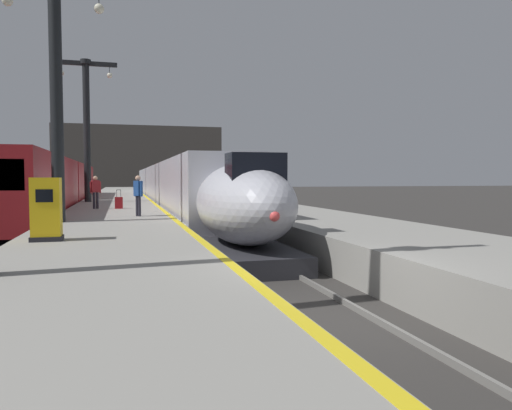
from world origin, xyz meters
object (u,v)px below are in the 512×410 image
at_px(station_column_mid, 56,75).
at_px(rolling_suitcase, 119,203).
at_px(ticket_machine_yellow, 46,212).
at_px(station_column_far, 87,117).
at_px(passenger_near_edge, 96,190).
at_px(regional_train_adjacent, 57,185).
at_px(passenger_mid_platform, 138,192).
at_px(highspeed_train_main, 170,186).

distance_m(station_column_mid, rolling_suitcase, 9.21).
bearing_deg(ticket_machine_yellow, rolling_suitcase, 82.67).
bearing_deg(rolling_suitcase, ticket_machine_yellow, -97.33).
height_order(station_column_far, passenger_near_edge, station_column_far).
bearing_deg(rolling_suitcase, passenger_near_edge, 168.90).
bearing_deg(regional_train_adjacent, passenger_mid_platform, -72.32).
bearing_deg(ticket_machine_yellow, station_column_mid, 93.63).
relative_size(passenger_near_edge, rolling_suitcase, 1.72).
xyz_separation_m(station_column_mid, station_column_far, (0.00, 15.63, 0.38)).
height_order(highspeed_train_main, rolling_suitcase, highspeed_train_main).
distance_m(passenger_near_edge, ticket_machine_yellow, 13.26).
bearing_deg(passenger_near_edge, rolling_suitcase, -11.10).
bearing_deg(station_column_mid, rolling_suitcase, 74.92).
relative_size(highspeed_train_main, passenger_near_edge, 33.61).
xyz_separation_m(regional_train_adjacent, station_column_far, (2.20, -2.27, 4.53)).
height_order(regional_train_adjacent, passenger_mid_platform, regional_train_adjacent).
bearing_deg(rolling_suitcase, regional_train_adjacent, 112.16).
bearing_deg(station_column_far, rolling_suitcase, -75.98).
bearing_deg(passenger_mid_platform, station_column_mid, -144.00).
bearing_deg(regional_train_adjacent, passenger_near_edge, -73.13).
bearing_deg(passenger_near_edge, regional_train_adjacent, 106.87).
bearing_deg(highspeed_train_main, station_column_mid, -106.01).
distance_m(station_column_far, passenger_near_edge, 9.18).
height_order(station_column_far, passenger_mid_platform, station_column_far).
bearing_deg(passenger_near_edge, passenger_mid_platform, -70.89).
bearing_deg(highspeed_train_main, regional_train_adjacent, -161.77).
height_order(station_column_far, rolling_suitcase, station_column_far).
relative_size(highspeed_train_main, passenger_mid_platform, 33.61).
height_order(highspeed_train_main, station_column_far, station_column_far).
distance_m(regional_train_adjacent, station_column_far, 5.52).
xyz_separation_m(station_column_mid, passenger_mid_platform, (2.84, 2.07, -4.23)).
distance_m(rolling_suitcase, ticket_machine_yellow, 13.14).
relative_size(passenger_mid_platform, rolling_suitcase, 1.72).
bearing_deg(rolling_suitcase, passenger_mid_platform, -81.46).
distance_m(regional_train_adjacent, ticket_machine_yellow, 23.54).
bearing_deg(rolling_suitcase, highspeed_train_main, 73.46).
relative_size(highspeed_train_main, station_column_far, 6.08).
bearing_deg(station_column_mid, passenger_near_edge, 83.53).
height_order(station_column_far, ticket_machine_yellow, station_column_far).
bearing_deg(regional_train_adjacent, station_column_mid, -82.99).
bearing_deg(highspeed_train_main, station_column_far, -140.10).
bearing_deg(highspeed_train_main, rolling_suitcase, -106.54).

